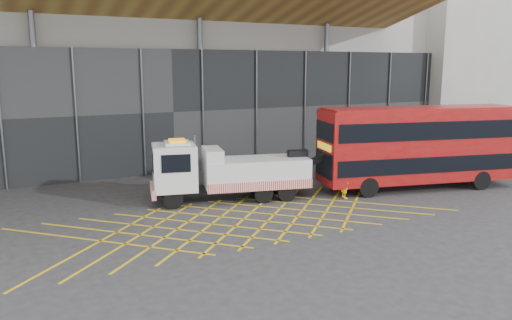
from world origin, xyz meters
TOP-DOWN VIEW (x-y plane):
  - ground_plane at (0.00, 0.00)m, footprint 120.00×120.00m
  - road_markings at (1.60, 0.00)m, footprint 19.96×7.16m
  - construction_building at (1.92, 18.40)m, footprint 55.00×23.97m
  - east_building at (32.00, 16.00)m, footprint 15.00×12.00m
  - recovery_truck at (2.20, 3.39)m, footprint 9.65×4.14m
  - bus_towed at (13.06, 0.82)m, footprint 11.77×5.21m
  - worker at (8.01, 0.93)m, footprint 0.54×0.71m

SIDE VIEW (x-z plane):
  - ground_plane at x=0.00m, z-range 0.00..0.00m
  - road_markings at x=1.60m, z-range 0.00..0.01m
  - worker at x=8.01m, z-range 0.00..1.74m
  - recovery_truck at x=2.20m, z-range -0.13..3.23m
  - bus_towed at x=13.06m, z-range 0.26..4.93m
  - construction_building at x=1.92m, z-range -0.02..17.98m
  - east_building at x=32.00m, z-range 0.00..20.00m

